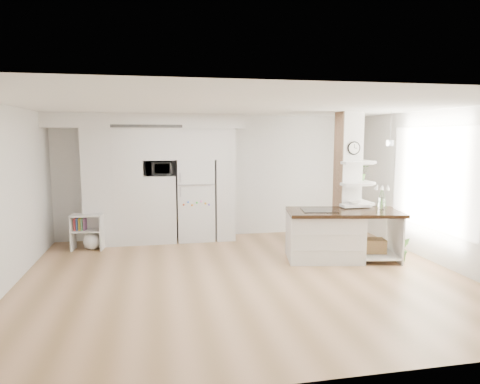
% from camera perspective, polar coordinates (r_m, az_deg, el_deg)
% --- Properties ---
extents(floor, '(7.00, 6.00, 0.01)m').
position_cam_1_polar(floor, '(6.98, 0.58, -11.28)').
color(floor, tan).
rests_on(floor, ground).
extents(room, '(7.04, 6.04, 2.72)m').
position_cam_1_polar(room, '(6.62, 0.60, 4.12)').
color(room, white).
rests_on(room, ground).
extents(cabinet_wall, '(4.00, 0.71, 2.70)m').
position_cam_1_polar(cabinet_wall, '(9.17, -11.80, 2.70)').
color(cabinet_wall, silver).
rests_on(cabinet_wall, floor).
extents(refrigerator, '(0.78, 0.69, 1.75)m').
position_cam_1_polar(refrigerator, '(9.29, -5.99, -1.04)').
color(refrigerator, white).
rests_on(refrigerator, floor).
extents(column, '(0.69, 0.90, 2.70)m').
position_cam_1_polar(column, '(8.51, 14.85, 1.21)').
color(column, silver).
rests_on(column, floor).
extents(window, '(0.00, 2.40, 2.40)m').
position_cam_1_polar(window, '(8.35, 24.22, 1.71)').
color(window, white).
rests_on(window, room).
extents(pendant_light, '(0.12, 0.12, 0.10)m').
position_cam_1_polar(pendant_light, '(7.29, 13.63, 6.30)').
color(pendant_light, white).
rests_on(pendant_light, room).
extents(kitchen_island, '(2.16, 1.32, 1.48)m').
position_cam_1_polar(kitchen_island, '(7.99, 12.00, -5.50)').
color(kitchen_island, silver).
rests_on(kitchen_island, floor).
extents(bookshelf, '(0.63, 0.41, 0.71)m').
position_cam_1_polar(bookshelf, '(9.02, -19.49, -5.34)').
color(bookshelf, silver).
rests_on(bookshelf, floor).
extents(floor_plant_a, '(0.26, 0.22, 0.44)m').
position_cam_1_polar(floor_plant_a, '(8.30, 20.90, -7.15)').
color(floor_plant_a, '#3D702D').
rests_on(floor_plant_a, floor).
extents(floor_plant_b, '(0.33, 0.33, 0.45)m').
position_cam_1_polar(floor_plant_b, '(9.12, 12.07, -5.48)').
color(floor_plant_b, '#3D702D').
rests_on(floor_plant_b, floor).
extents(microwave, '(0.54, 0.37, 0.30)m').
position_cam_1_polar(microwave, '(9.12, -10.72, 3.10)').
color(microwave, '#2D2D2D').
rests_on(microwave, cabinet_wall).
extents(shelf_plant, '(0.27, 0.23, 0.30)m').
position_cam_1_polar(shelf_plant, '(8.76, 15.88, 2.48)').
color(shelf_plant, '#3D702D').
rests_on(shelf_plant, column).
extents(decor_bowl, '(0.22, 0.22, 0.05)m').
position_cam_1_polar(decor_bowl, '(8.32, 14.98, -1.37)').
color(decor_bowl, white).
rests_on(decor_bowl, column).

